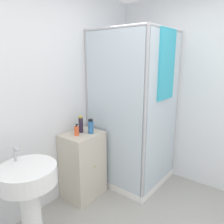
{
  "coord_description": "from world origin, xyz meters",
  "views": [
    {
      "loc": [
        -1.25,
        -0.34,
        1.71
      ],
      "look_at": [
        0.63,
        1.12,
        1.12
      ],
      "focal_mm": 35.0,
      "sensor_mm": 36.0,
      "label": 1
    }
  ],
  "objects": [
    {
      "name": "shampoo_bottle_tall_black",
      "position": [
        0.51,
        1.51,
        0.93
      ],
      "size": [
        0.05,
        0.05,
        0.2
      ],
      "color": "#281E33",
      "rests_on": "vanity_cabinet"
    },
    {
      "name": "shower_enclosure",
      "position": [
        1.16,
        1.13,
        0.58
      ],
      "size": [
        0.9,
        0.93,
        2.06
      ],
      "color": "white",
      "rests_on": "ground_plane"
    },
    {
      "name": "soap_dispenser",
      "position": [
        0.4,
        1.47,
        0.89
      ],
      "size": [
        0.05,
        0.06,
        0.14
      ],
      "color": "#E5562D",
      "rests_on": "vanity_cabinet"
    },
    {
      "name": "sink",
      "position": [
        -0.39,
        1.23,
        0.61
      ],
      "size": [
        0.49,
        0.49,
        0.97
      ],
      "color": "white",
      "rests_on": "ground_plane"
    },
    {
      "name": "wall_back",
      "position": [
        0.0,
        1.7,
        1.25
      ],
      "size": [
        6.4,
        0.06,
        2.5
      ],
      "primitive_type": "cube",
      "color": "silver",
      "rests_on": "ground_plane"
    },
    {
      "name": "shampoo_bottle_blue",
      "position": [
        0.56,
        1.39,
        0.91
      ],
      "size": [
        0.06,
        0.06,
        0.17
      ],
      "color": "#2D66A3",
      "rests_on": "vanity_cabinet"
    },
    {
      "name": "vanity_cabinet",
      "position": [
        0.49,
        1.47,
        0.41
      ],
      "size": [
        0.47,
        0.4,
        0.83
      ],
      "color": "beige",
      "rests_on": "ground_plane"
    }
  ]
}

